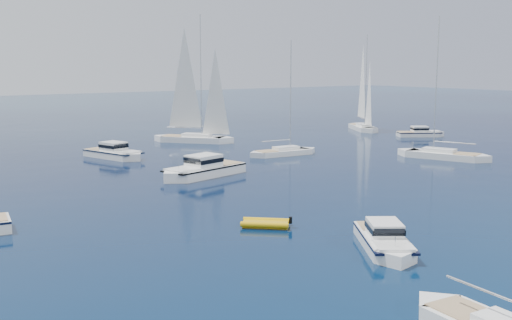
# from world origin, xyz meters

# --- Properties ---
(ground) EXTENTS (400.00, 400.00, 0.00)m
(ground) POSITION_xyz_m (0.00, 0.00, 0.00)
(ground) COLOR #072C4B
(ground) RESTS_ON ground
(motor_cruiser_left) EXTENTS (6.54, 7.96, 2.10)m
(motor_cruiser_left) POSITION_xyz_m (-4.26, 2.79, 0.00)
(motor_cruiser_left) COLOR white
(motor_cruiser_left) RESTS_ON ground
(motor_cruiser_centre) EXTENTS (10.71, 5.50, 2.69)m
(motor_cruiser_centre) POSITION_xyz_m (-1.03, 29.22, 0.00)
(motor_cruiser_centre) COLOR white
(motor_cruiser_centre) RESTS_ON ground
(motor_cruiser_far_r) EXTENTS (7.69, 5.96, 2.00)m
(motor_cruiser_far_r) POSITION_xyz_m (42.40, 38.42, 0.00)
(motor_cruiser_far_r) COLOR silver
(motor_cruiser_far_r) RESTS_ON ground
(motor_cruiser_horizon) EXTENTS (5.27, 9.55, 2.40)m
(motor_cruiser_horizon) POSITION_xyz_m (-3.32, 45.18, 0.00)
(motor_cruiser_horizon) COLOR silver
(motor_cruiser_horizon) RESTS_ON ground
(sailboat_mid_r) EXTENTS (6.64, 11.71, 16.73)m
(sailboat_mid_r) POSITION_xyz_m (27.26, 22.78, 0.00)
(sailboat_mid_r) COLOR white
(sailboat_mid_r) RESTS_ON ground
(sailboat_centre) EXTENTS (9.75, 3.37, 14.05)m
(sailboat_centre) POSITION_xyz_m (13.95, 35.58, 0.00)
(sailboat_centre) COLOR white
(sailboat_centre) RESTS_ON ground
(sailboat_sails_r) EXTENTS (10.31, 11.53, 18.10)m
(sailboat_sails_r) POSITION_xyz_m (11.36, 52.57, 0.00)
(sailboat_sails_r) COLOR white
(sailboat_sails_r) RESTS_ON ground
(sailboat_sails_far) EXTENTS (7.76, 10.89, 16.00)m
(sailboat_sails_far) POSITION_xyz_m (41.89, 49.91, 0.00)
(sailboat_sails_far) COLOR silver
(sailboat_sails_far) RESTS_ON ground
(tender_yellow) EXTENTS (3.72, 3.67, 0.95)m
(tender_yellow) POSITION_xyz_m (-7.02, 10.84, 0.00)
(tender_yellow) COLOR gold
(tender_yellow) RESTS_ON ground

